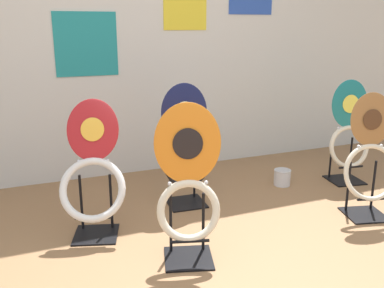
# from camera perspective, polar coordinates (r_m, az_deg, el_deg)

# --- Properties ---
(wall_back) EXTENTS (8.00, 0.07, 2.60)m
(wall_back) POSITION_cam_1_polar(r_m,az_deg,el_deg) (3.87, -8.55, 14.96)
(wall_back) COLOR silver
(wall_back) RESTS_ON ground_plane
(toilet_seat_display_teal_sax) EXTENTS (0.39, 0.32, 0.89)m
(toilet_seat_display_teal_sax) POSITION_cam_1_polar(r_m,az_deg,el_deg) (3.92, 20.17, 1.17)
(toilet_seat_display_teal_sax) COLOR black
(toilet_seat_display_teal_sax) RESTS_ON ground_plane
(toilet_seat_display_woodgrain) EXTENTS (0.43, 0.34, 0.89)m
(toilet_seat_display_woodgrain) POSITION_cam_1_polar(r_m,az_deg,el_deg) (3.25, 22.68, -2.08)
(toilet_seat_display_woodgrain) COLOR black
(toilet_seat_display_woodgrain) RESTS_ON ground_plane
(toilet_seat_display_navy_moon) EXTENTS (0.37, 0.30, 0.93)m
(toilet_seat_display_navy_moon) POSITION_cam_1_polar(r_m,az_deg,el_deg) (3.19, -0.86, -0.51)
(toilet_seat_display_navy_moon) COLOR black
(toilet_seat_display_navy_moon) RESTS_ON ground_plane
(toilet_seat_display_crimson_swirl) EXTENTS (0.47, 0.46, 0.88)m
(toilet_seat_display_crimson_swirl) POSITION_cam_1_polar(r_m,az_deg,el_deg) (2.81, -13.07, -4.15)
(toilet_seat_display_crimson_swirl) COLOR black
(toilet_seat_display_crimson_swirl) RESTS_ON ground_plane
(toilet_seat_display_orange_sun) EXTENTS (0.40, 0.35, 0.93)m
(toilet_seat_display_orange_sun) POSITION_cam_1_polar(r_m,az_deg,el_deg) (2.42, -0.51, -5.89)
(toilet_seat_display_orange_sun) COLOR black
(toilet_seat_display_orange_sun) RESTS_ON ground_plane
(paint_can) EXTENTS (0.15, 0.15, 0.14)m
(paint_can) POSITION_cam_1_polar(r_m,az_deg,el_deg) (3.76, 11.94, -4.28)
(paint_can) COLOR silver
(paint_can) RESTS_ON ground_plane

